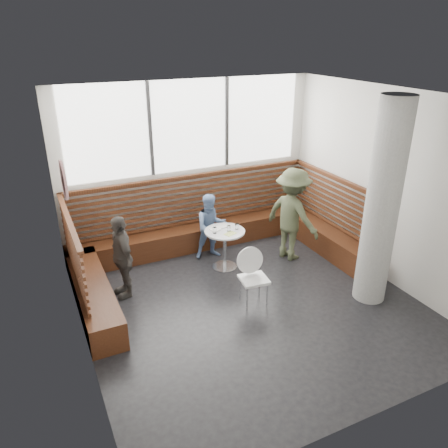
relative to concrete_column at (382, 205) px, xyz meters
name	(u,v)px	position (x,y,z in m)	size (l,w,h in m)	color
room	(254,211)	(-1.85, 0.60, 0.00)	(5.00, 5.00, 3.20)	silver
booth	(206,238)	(-1.85, 2.37, -1.19)	(5.00, 2.50, 1.44)	#3D1E0F
concrete_column	(382,205)	(0.00, 0.00, 0.00)	(0.50, 0.50, 3.20)	gray
wall_art	(64,180)	(-4.31, 1.00, 0.70)	(0.50, 0.50, 0.03)	white
cafe_table	(225,241)	(-1.71, 1.86, -1.07)	(0.72, 0.72, 0.74)	silver
cafe_chair	(252,272)	(-1.80, 0.69, -1.07)	(0.43, 0.42, 0.91)	white
adult_man	(292,215)	(-0.41, 1.70, -0.72)	(1.13, 0.65, 1.75)	#495136
child_back	(211,227)	(-1.76, 2.36, -0.97)	(0.61, 0.47, 1.25)	#6C8ABB
child_left	(122,257)	(-3.57, 1.77, -0.91)	(0.81, 0.34, 1.39)	#45423E
plate_near	(215,229)	(-1.84, 1.99, -0.85)	(0.21, 0.21, 0.01)	white
plate_far	(223,226)	(-1.67, 2.04, -0.85)	(0.18, 0.18, 0.01)	white
glass_left	(215,230)	(-1.91, 1.85, -0.81)	(0.07, 0.07, 0.11)	white
glass_mid	(229,228)	(-1.65, 1.81, -0.81)	(0.07, 0.07, 0.11)	white
glass_right	(237,226)	(-1.49, 1.84, -0.81)	(0.06, 0.06, 0.10)	white
menu_card	(230,234)	(-1.68, 1.71, -0.86)	(0.21, 0.14, 0.00)	#A5C64C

